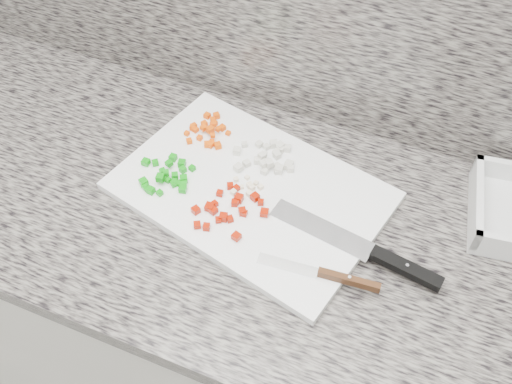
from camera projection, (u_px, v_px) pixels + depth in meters
cabinet at (260, 328)px, 1.44m from camera, size 3.92×0.62×0.86m
countertop at (262, 223)px, 1.09m from camera, size 3.96×0.64×0.04m
cutting_board at (250, 191)px, 1.11m from camera, size 0.56×0.44×0.02m
carrot_pile at (208, 130)px, 1.19m from camera, size 0.09×0.11×0.02m
onion_pile at (270, 157)px, 1.14m from camera, size 0.13×0.11×0.02m
green_pepper_pile at (168, 176)px, 1.11m from camera, size 0.12×0.11×0.02m
red_pepper_pile at (230, 208)px, 1.06m from camera, size 0.14×0.12×0.01m
garlic_pile at (247, 187)px, 1.10m from camera, size 0.06×0.06×0.01m
chef_knife at (376, 254)px, 1.00m from camera, size 0.33×0.09×0.02m
paring_knife at (333, 276)px, 0.97m from camera, size 0.21×0.03×0.02m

